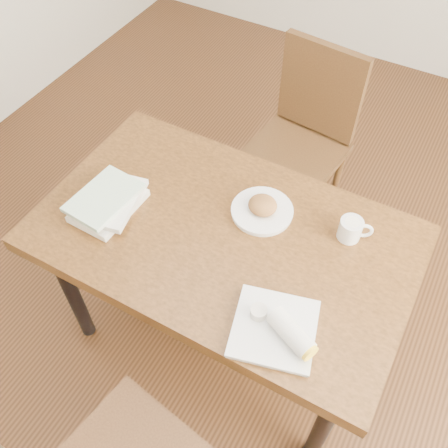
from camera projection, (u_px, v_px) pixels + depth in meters
The scene contains 7 objects.
ground at pixel (224, 332), 2.32m from camera, with size 4.00×5.00×0.01m, color #472814.
table at pixel (224, 247), 1.79m from camera, with size 1.31×0.79×0.75m.
chair_far at pixel (304, 132), 2.36m from camera, with size 0.47×0.47×0.95m.
plate_scone at pixel (262, 209), 1.77m from camera, with size 0.22×0.22×0.07m.
coffee_mug at pixel (351, 229), 1.69m from camera, with size 0.11×0.08×0.08m.
plate_burrito at pixel (280, 330), 1.47m from camera, with size 0.30×0.30×0.08m.
book_stack at pixel (109, 202), 1.77m from camera, with size 0.23×0.29×0.07m.
Camera 1 is at (0.51, -0.92, 2.12)m, focal length 40.00 mm.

